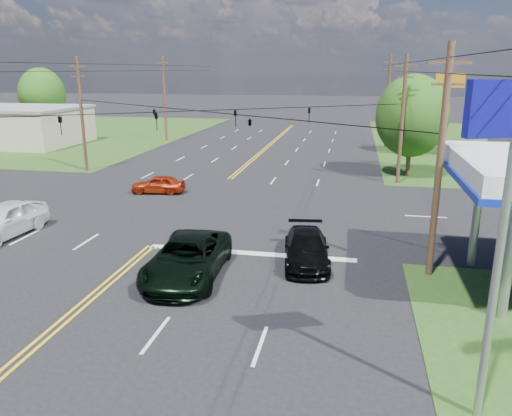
% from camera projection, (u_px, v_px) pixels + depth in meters
% --- Properties ---
extents(ground, '(280.00, 280.00, 0.00)m').
position_uv_depth(ground, '(200.00, 205.00, 32.22)').
color(ground, black).
rests_on(ground, ground).
extents(grass_nw, '(46.00, 48.00, 0.03)m').
position_uv_depth(grass_nw, '(27.00, 133.00, 68.99)').
color(grass_nw, '#254415').
rests_on(grass_nw, ground).
extents(stop_bar, '(10.00, 0.50, 0.02)m').
position_uv_depth(stop_bar, '(250.00, 253.00, 23.72)').
color(stop_bar, silver).
rests_on(stop_bar, ground).
extents(retail_nw, '(16.00, 11.00, 4.00)m').
position_uv_depth(retail_nw, '(9.00, 127.00, 58.07)').
color(retail_nw, tan).
rests_on(retail_nw, ground).
extents(pole_se, '(1.60, 0.28, 9.50)m').
position_uv_depth(pole_se, '(440.00, 161.00, 19.97)').
color(pole_se, '#422E1B').
rests_on(pole_se, ground).
extents(pole_nw, '(1.60, 0.28, 9.50)m').
position_uv_depth(pole_nw, '(82.00, 113.00, 41.83)').
color(pole_nw, '#422E1B').
rests_on(pole_nw, ground).
extents(pole_ne, '(1.60, 0.28, 9.50)m').
position_uv_depth(pole_ne, '(402.00, 119.00, 36.98)').
color(pole_ne, '#422E1B').
rests_on(pole_ne, ground).
extents(pole_left_far, '(1.60, 0.28, 10.00)m').
position_uv_depth(pole_left_far, '(165.00, 98.00, 59.71)').
color(pole_left_far, '#422E1B').
rests_on(pole_left_far, ground).
extents(pole_right_far, '(1.60, 0.28, 10.00)m').
position_uv_depth(pole_right_far, '(388.00, 100.00, 54.86)').
color(pole_right_far, '#422E1B').
rests_on(pole_right_far, ground).
extents(span_wire_signals, '(26.00, 18.00, 1.13)m').
position_uv_depth(span_wire_signals, '(197.00, 111.00, 30.61)').
color(span_wire_signals, black).
rests_on(span_wire_signals, ground).
extents(power_lines, '(26.04, 100.00, 0.64)m').
position_uv_depth(power_lines, '(184.00, 67.00, 28.02)').
color(power_lines, black).
rests_on(power_lines, ground).
extents(tree_right_a, '(5.70, 5.70, 8.18)m').
position_uv_depth(tree_right_a, '(412.00, 116.00, 39.64)').
color(tree_right_a, '#422E1B').
rests_on(tree_right_a, ground).
extents(tree_right_b, '(4.94, 4.94, 7.09)m').
position_uv_depth(tree_right_b, '(425.00, 112.00, 50.68)').
color(tree_right_b, '#422E1B').
rests_on(tree_right_b, ground).
extents(tree_far_l, '(6.08, 6.08, 8.72)m').
position_uv_depth(tree_far_l, '(42.00, 94.00, 67.03)').
color(tree_far_l, '#422E1B').
rests_on(tree_far_l, ground).
extents(pickup_dkgreen, '(3.12, 6.22, 1.69)m').
position_uv_depth(pickup_dkgreen, '(188.00, 258.00, 20.84)').
color(pickup_dkgreen, black).
rests_on(pickup_dkgreen, ground).
extents(suv_black, '(2.57, 5.03, 1.40)m').
position_uv_depth(suv_black, '(306.00, 248.00, 22.40)').
color(suv_black, black).
rests_on(suv_black, ground).
extents(pickup_white, '(2.47, 5.41, 1.80)m').
position_uv_depth(pickup_white, '(3.00, 220.00, 25.93)').
color(pickup_white, white).
rests_on(pickup_white, ground).
extents(sedan_red, '(3.89, 1.97, 1.27)m').
position_uv_depth(sedan_red, '(158.00, 184.00, 35.15)').
color(sedan_red, '#96230A').
rests_on(sedan_red, ground).
extents(polesign_se, '(2.35, 1.09, 8.26)m').
position_uv_depth(polesign_se, '(512.00, 160.00, 10.86)').
color(polesign_se, '#A5A5AA').
rests_on(polesign_se, ground).
extents(polesign_ne, '(2.26, 0.68, 8.18)m').
position_uv_depth(polesign_ne, '(449.00, 95.00, 40.78)').
color(polesign_ne, '#A5A5AA').
rests_on(polesign_ne, ground).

